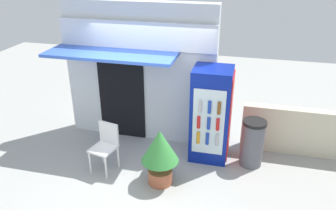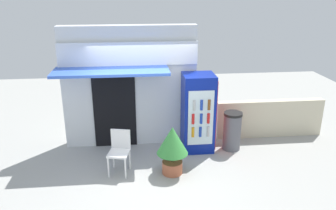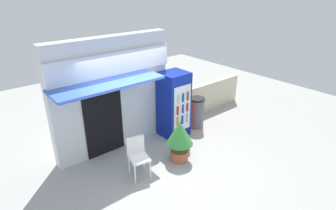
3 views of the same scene
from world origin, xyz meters
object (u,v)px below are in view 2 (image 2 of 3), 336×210
(drink_cooler, at_px, (198,113))
(potted_plant_near_shop, at_px, (172,145))
(plastic_chair, at_px, (120,148))
(trash_bin, at_px, (232,131))

(drink_cooler, xyz_separation_m, potted_plant_near_shop, (-0.73, -1.06, -0.27))
(drink_cooler, xyz_separation_m, plastic_chair, (-1.83, -0.88, -0.39))
(drink_cooler, distance_m, potted_plant_near_shop, 1.32)
(plastic_chair, xyz_separation_m, trash_bin, (2.65, 0.78, -0.07))
(trash_bin, bearing_deg, plastic_chair, -163.51)
(potted_plant_near_shop, relative_size, trash_bin, 1.13)
(plastic_chair, distance_m, potted_plant_near_shop, 1.12)
(plastic_chair, height_order, trash_bin, trash_bin)
(trash_bin, bearing_deg, potted_plant_near_shop, -148.00)
(potted_plant_near_shop, height_order, trash_bin, potted_plant_near_shop)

